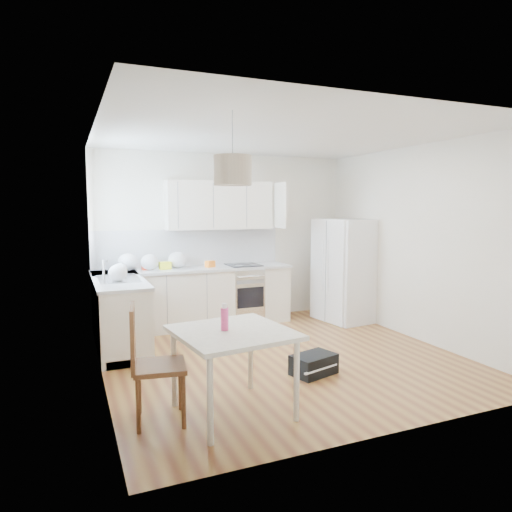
{
  "coord_description": "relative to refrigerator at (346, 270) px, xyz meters",
  "views": [
    {
      "loc": [
        -2.4,
        -4.97,
        1.87
      ],
      "look_at": [
        -0.16,
        0.4,
        1.23
      ],
      "focal_mm": 32.0,
      "sensor_mm": 36.0,
      "label": 1
    }
  ],
  "objects": [
    {
      "name": "counter_back",
      "position": [
        -2.36,
        0.57,
        0.07
      ],
      "size": [
        3.02,
        0.64,
        0.04
      ],
      "primitive_type": "cube",
      "color": "#A7A9AC",
      "rests_on": "cabinets_back"
    },
    {
      "name": "grocery_bag_d",
      "position": [
        -3.51,
        0.17,
        0.18
      ],
      "size": [
        0.19,
        0.17,
        0.18
      ],
      "primitive_type": "ellipsoid",
      "color": "silver",
      "rests_on": "counter_back"
    },
    {
      "name": "wall_back",
      "position": [
        -1.76,
        0.87,
        0.52
      ],
      "size": [
        4.2,
        0.0,
        4.2
      ],
      "primitive_type": "plane",
      "rotation": [
        1.57,
        0.0,
        0.0
      ],
      "color": "silver",
      "rests_on": "floor"
    },
    {
      "name": "counter_left",
      "position": [
        -3.56,
        -0.03,
        0.07
      ],
      "size": [
        0.64,
        1.82,
        0.04
      ],
      "primitive_type": "cube",
      "color": "#A7A9AC",
      "rests_on": "cabinets_left"
    },
    {
      "name": "dining_chair",
      "position": [
        -3.46,
        -2.37,
        -0.31
      ],
      "size": [
        0.5,
        0.5,
        1.03
      ],
      "primitive_type": null,
      "rotation": [
        0.0,
        0.0,
        -0.16
      ],
      "color": "#4C2E16",
      "rests_on": "floor"
    },
    {
      "name": "cabinets_left",
      "position": [
        -3.56,
        -0.03,
        -0.39
      ],
      "size": [
        0.6,
        1.8,
        0.88
      ],
      "primitive_type": "cube",
      "color": "silver",
      "rests_on": "floor"
    },
    {
      "name": "dining_table",
      "position": [
        -2.83,
        -2.47,
        -0.15
      ],
      "size": [
        1.09,
        1.09,
        0.77
      ],
      "rotation": [
        0.0,
        0.0,
        0.13
      ],
      "color": "#BFB6A3",
      "rests_on": "floor"
    },
    {
      "name": "window_glassblock",
      "position": [
        -3.85,
        -0.08,
        0.92
      ],
      "size": [
        0.02,
        1.0,
        1.0
      ],
      "primitive_type": "cube",
      "color": "#BFE0F9",
      "rests_on": "wall_left"
    },
    {
      "name": "refrigerator",
      "position": [
        0.0,
        0.0,
        0.0
      ],
      "size": [
        0.91,
        0.93,
        1.66
      ],
      "primitive_type": null,
      "rotation": [
        0.0,
        0.0,
        0.13
      ],
      "color": "white",
      "rests_on": "floor"
    },
    {
      "name": "cabinets_back",
      "position": [
        -2.36,
        0.57,
        -0.39
      ],
      "size": [
        3.0,
        0.6,
        0.88
      ],
      "primitive_type": "cube",
      "color": "silver",
      "rests_on": "floor"
    },
    {
      "name": "pendant_lamp",
      "position": [
        -2.78,
        -2.34,
        1.35
      ],
      "size": [
        0.34,
        0.34,
        0.26
      ],
      "primitive_type": "cylinder",
      "rotation": [
        0.0,
        0.0,
        0.01
      ],
      "color": "#C1AD94",
      "rests_on": "ceiling"
    },
    {
      "name": "backsplash_back",
      "position": [
        -2.36,
        0.86,
        0.38
      ],
      "size": [
        3.0,
        0.01,
        0.58
      ],
      "primitive_type": "cube",
      "color": "white",
      "rests_on": "wall_back"
    },
    {
      "name": "grocery_bag_b",
      "position": [
        -3.04,
        0.59,
        0.21
      ],
      "size": [
        0.26,
        0.22,
        0.24
      ],
      "primitive_type": "ellipsoid",
      "color": "silver",
      "rests_on": "counter_back"
    },
    {
      "name": "floor",
      "position": [
        -1.76,
        -1.23,
        -0.83
      ],
      "size": [
        4.2,
        4.2,
        0.0
      ],
      "primitive_type": "plane",
      "color": "brown",
      "rests_on": "ground"
    },
    {
      "name": "grocery_bag_a",
      "position": [
        -3.35,
        0.61,
        0.22
      ],
      "size": [
        0.29,
        0.25,
        0.26
      ],
      "primitive_type": "ellipsoid",
      "color": "silver",
      "rests_on": "counter_back"
    },
    {
      "name": "grocery_bag_e",
      "position": [
        -3.58,
        -0.28,
        0.2
      ],
      "size": [
        0.23,
        0.2,
        0.21
      ],
      "primitive_type": "ellipsoid",
      "color": "silver",
      "rests_on": "counter_left"
    },
    {
      "name": "gym_bag",
      "position": [
        -1.68,
        -1.91,
        -0.72
      ],
      "size": [
        0.55,
        0.44,
        0.22
      ],
      "primitive_type": "cube",
      "rotation": [
        0.0,
        0.0,
        0.28
      ],
      "color": "black",
      "rests_on": "floor"
    },
    {
      "name": "drink_bottle",
      "position": [
        -2.89,
        -2.44,
        0.06
      ],
      "size": [
        0.08,
        0.08,
        0.24
      ],
      "primitive_type": "cylinder",
      "rotation": [
        0.0,
        0.0,
        0.17
      ],
      "color": "#E43F84",
      "rests_on": "dining_table"
    },
    {
      "name": "wall_right",
      "position": [
        0.34,
        -1.23,
        0.52
      ],
      "size": [
        0.0,
        4.2,
        4.2
      ],
      "primitive_type": "plane",
      "rotation": [
        1.57,
        0.0,
        -1.57
      ],
      "color": "silver",
      "rests_on": "floor"
    },
    {
      "name": "grocery_bag_c",
      "position": [
        -2.61,
        0.65,
        0.22
      ],
      "size": [
        0.28,
        0.24,
        0.25
      ],
      "primitive_type": "ellipsoid",
      "color": "silver",
      "rests_on": "counter_back"
    },
    {
      "name": "range_oven",
      "position": [
        -1.56,
        0.57,
        -0.39
      ],
      "size": [
        0.5,
        0.61,
        0.88
      ],
      "primitive_type": null,
      "color": "silver",
      "rests_on": "floor"
    },
    {
      "name": "upper_cabinets",
      "position": [
        -1.91,
        0.71,
        1.05
      ],
      "size": [
        1.7,
        0.32,
        0.75
      ],
      "primitive_type": "cube",
      "color": "silver",
      "rests_on": "wall_back"
    },
    {
      "name": "snack_red",
      "position": [
        -3.07,
        0.63,
        0.14
      ],
      "size": [
        0.16,
        0.11,
        0.1
      ],
      "primitive_type": "cube",
      "rotation": [
        0.0,
        0.0,
        0.13
      ],
      "color": "red",
      "rests_on": "counter_back"
    },
    {
      "name": "sink",
      "position": [
        -3.56,
        -0.08,
        0.09
      ],
      "size": [
        0.5,
        0.8,
        0.16
      ],
      "primitive_type": null,
      "color": "silver",
      "rests_on": "counter_left"
    },
    {
      "name": "ceiling",
      "position": [
        -1.76,
        -1.23,
        1.87
      ],
      "size": [
        4.2,
        4.2,
        0.0
      ],
      "primitive_type": "plane",
      "rotation": [
        3.14,
        0.0,
        0.0
      ],
      "color": "white",
      "rests_on": "wall_back"
    },
    {
      "name": "backsplash_left",
      "position": [
        -3.85,
        -0.03,
        0.38
      ],
      "size": [
        0.01,
        1.8,
        0.58
      ],
      "primitive_type": "cube",
      "color": "white",
      "rests_on": "wall_left"
    },
    {
      "name": "snack_orange",
      "position": [
        -2.12,
        0.55,
        0.14
      ],
      "size": [
        0.17,
        0.15,
        0.1
      ],
      "primitive_type": "cube",
      "rotation": [
        0.0,
        0.0,
        0.46
      ],
      "color": "orange",
      "rests_on": "counter_back"
    },
    {
      "name": "wall_left",
      "position": [
        -3.86,
        -1.23,
        0.52
      ],
      "size": [
        0.0,
        4.2,
        4.2
      ],
      "primitive_type": "plane",
      "rotation": [
        1.57,
        0.0,
        1.57
      ],
      "color": "silver",
      "rests_on": "floor"
    },
    {
      "name": "snack_yellow",
      "position": [
        -2.81,
        0.58,
        0.15
      ],
      "size": [
        0.18,
        0.13,
        0.11
      ],
      "primitive_type": "cube",
      "rotation": [
        0.0,
        0.0,
        0.13
      ],
      "color": "#F8F827",
      "rests_on": "counter_back"
    }
  ]
}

